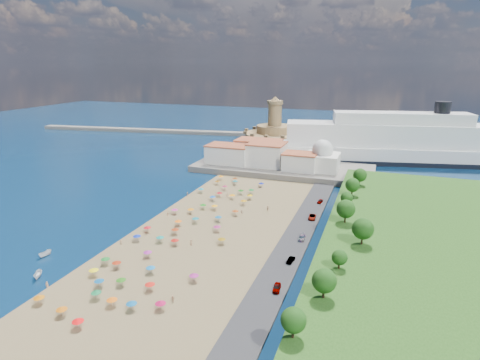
% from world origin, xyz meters
% --- Properties ---
extents(ground, '(700.00, 700.00, 0.00)m').
position_xyz_m(ground, '(0.00, 0.00, 0.00)').
color(ground, '#071938').
rests_on(ground, ground).
extents(terrace, '(90.00, 36.00, 3.00)m').
position_xyz_m(terrace, '(10.00, 73.00, 1.50)').
color(terrace, '#59544C').
rests_on(terrace, ground).
extents(jetty, '(18.00, 70.00, 2.40)m').
position_xyz_m(jetty, '(-12.00, 108.00, 1.20)').
color(jetty, '#59544C').
rests_on(jetty, ground).
extents(breakwater, '(199.03, 34.77, 2.60)m').
position_xyz_m(breakwater, '(-110.00, 153.00, 1.30)').
color(breakwater, '#59544C').
rests_on(breakwater, ground).
extents(waterfront_buildings, '(57.00, 29.00, 11.00)m').
position_xyz_m(waterfront_buildings, '(-3.05, 73.64, 7.88)').
color(waterfront_buildings, silver).
rests_on(waterfront_buildings, terrace).
extents(domed_building, '(16.00, 16.00, 15.00)m').
position_xyz_m(domed_building, '(30.00, 71.00, 8.97)').
color(domed_building, silver).
rests_on(domed_building, terrace).
extents(fortress, '(40.00, 40.00, 32.40)m').
position_xyz_m(fortress, '(-12.00, 138.00, 6.68)').
color(fortress, '#99784C').
rests_on(fortress, ground).
extents(cruise_ship, '(155.77, 54.30, 33.74)m').
position_xyz_m(cruise_ship, '(65.51, 113.51, 9.99)').
color(cruise_ship, black).
rests_on(cruise_ship, ground).
extents(beach_parasols, '(31.73, 114.45, 2.20)m').
position_xyz_m(beach_parasols, '(-1.78, -10.46, 2.15)').
color(beach_parasols, gray).
rests_on(beach_parasols, beach).
extents(beachgoers, '(37.97, 96.61, 1.83)m').
position_xyz_m(beachgoers, '(0.99, 0.49, 1.12)').
color(beachgoers, tan).
rests_on(beachgoers, beach).
extents(moored_boats, '(10.38, 14.43, 1.66)m').
position_xyz_m(moored_boats, '(-27.82, -47.09, 0.81)').
color(moored_boats, white).
rests_on(moored_boats, ground).
extents(parked_cars, '(2.67, 70.90, 1.45)m').
position_xyz_m(parked_cars, '(36.00, -4.06, 1.39)').
color(parked_cars, gray).
rests_on(parked_cars, promenade).
extents(hillside_trees, '(14.58, 106.26, 7.54)m').
position_xyz_m(hillside_trees, '(49.15, -6.13, 10.10)').
color(hillside_trees, '#382314').
rests_on(hillside_trees, hillside).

